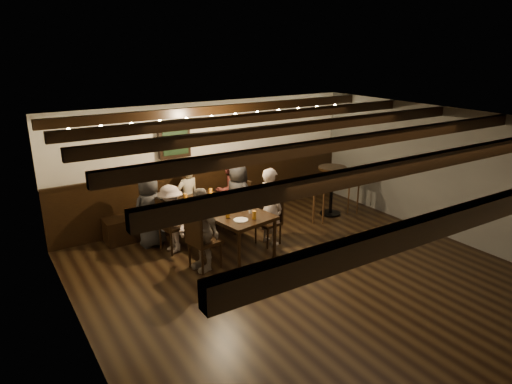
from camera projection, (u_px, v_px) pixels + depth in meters
room at (229, 184)px, 8.17m from camera, size 7.00×7.00×7.00m
dining_table at (222, 211)px, 7.99m from camera, size 1.22×2.12×0.75m
chair_left_near at (174, 234)px, 7.97m from camera, size 0.51×0.51×0.97m
chair_left_far at (204, 251)px, 7.33m from camera, size 0.52×0.52×0.98m
chair_right_near at (237, 215)px, 8.88m from camera, size 0.52×0.52×0.98m
chair_right_far at (269, 230)px, 8.26m from camera, size 0.45×0.45×0.85m
person_bench_left at (150, 210)px, 8.06m from camera, size 0.71×0.53×1.34m
person_bench_centre at (188, 198)px, 8.74m from camera, size 0.52×0.39×1.31m
person_bench_right at (229, 190)px, 9.20m from camera, size 0.73×0.61×1.34m
person_left_near at (171, 219)px, 7.85m from camera, size 0.57×0.84×1.20m
person_left_far at (202, 229)px, 7.19m from camera, size 0.46×0.85×1.37m
person_right_near at (238, 196)px, 8.79m from camera, size 0.53×0.72×1.34m
person_right_far at (270, 206)px, 8.14m from camera, size 0.42×0.57×1.42m
pint_a at (185, 197)px, 8.26m from camera, size 0.07×0.07×0.14m
pint_b at (211, 192)px, 8.56m from camera, size 0.07×0.07×0.14m
pint_c at (204, 206)px, 7.83m from camera, size 0.07×0.07×0.14m
pint_d at (228, 197)px, 8.28m from camera, size 0.07×0.07×0.14m
pint_e at (228, 213)px, 7.49m from camera, size 0.07×0.07×0.14m
pint_f at (251, 209)px, 7.68m from camera, size 0.07×0.07×0.14m
pint_g at (254, 215)px, 7.41m from camera, size 0.07×0.07×0.14m
plate_near at (241, 220)px, 7.37m from camera, size 0.24×0.24×0.01m
plate_far at (240, 209)px, 7.87m from camera, size 0.24×0.24×0.01m
condiment_caddy at (223, 205)px, 7.91m from camera, size 0.15×0.10×0.12m
candle at (216, 200)px, 8.25m from camera, size 0.05×0.05×0.05m
high_top_table at (332, 183)px, 9.54m from camera, size 0.59×0.59×1.05m
bar_stool_left at (319, 204)px, 9.22m from camera, size 0.38×0.39×1.06m
bar_stool_right at (354, 195)px, 9.76m from camera, size 0.37×0.38×1.06m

